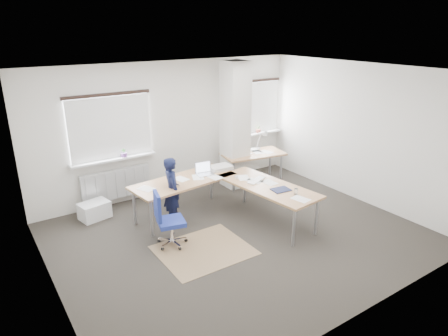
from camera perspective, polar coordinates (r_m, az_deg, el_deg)
ground at (r=7.09m, az=2.08°, el=-9.54°), size 6.00×6.00×0.00m
room_shell at (r=6.88m, az=1.27°, el=5.27°), size 6.04×5.04×2.82m
floor_mat at (r=6.65m, az=-2.89°, el=-11.62°), size 1.45×1.23×0.01m
white_crate at (r=7.98m, az=-18.01°, el=-5.77°), size 0.60×0.47×0.32m
desk_main at (r=7.40m, az=0.35°, el=-2.26°), size 2.69×2.63×0.96m
desk_side at (r=9.09m, az=4.19°, el=1.87°), size 1.50×0.93×1.22m
task_chair at (r=6.72m, az=-7.81°, el=-8.84°), size 0.54×0.52×0.96m
person at (r=7.26m, az=-7.41°, el=-3.33°), size 0.37×0.51×1.28m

